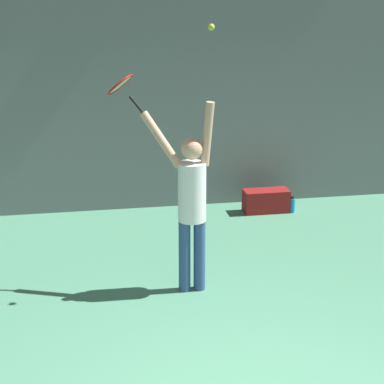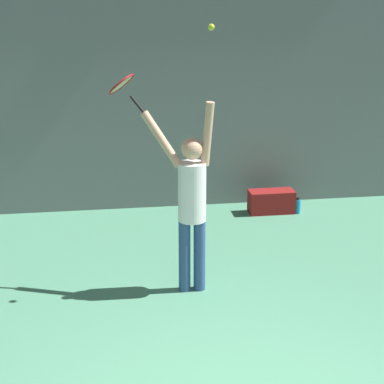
# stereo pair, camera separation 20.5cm
# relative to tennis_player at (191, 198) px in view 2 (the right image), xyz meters

# --- Properties ---
(back_wall) EXTENTS (18.00, 0.10, 5.00)m
(back_wall) POSITION_rel_tennis_player_xyz_m (0.04, 2.94, 1.42)
(back_wall) COLOR slate
(back_wall) RESTS_ON ground_plane
(tennis_player) EXTENTS (0.78, 0.49, 2.13)m
(tennis_player) POSITION_rel_tennis_player_xyz_m (0.00, 0.00, 0.00)
(tennis_player) COLOR #2D4C7F
(tennis_player) RESTS_ON ground_plane
(tennis_racket) EXTENTS (0.44, 0.42, 0.42)m
(tennis_racket) POSITION_rel_tennis_player_xyz_m (-0.68, 0.38, 1.17)
(tennis_racket) COLOR black
(tennis_ball) EXTENTS (0.07, 0.07, 0.07)m
(tennis_ball) POSITION_rel_tennis_player_xyz_m (0.19, -0.07, 1.80)
(tennis_ball) COLOR #CCDB2D
(water_bottle) EXTENTS (0.08, 0.08, 0.25)m
(water_bottle) POSITION_rel_tennis_player_xyz_m (1.92, 2.29, -0.97)
(water_bottle) COLOR #198CCC
(water_bottle) RESTS_ON ground_plane
(equipment_bag) EXTENTS (0.66, 0.29, 0.33)m
(equipment_bag) POSITION_rel_tennis_player_xyz_m (1.55, 2.39, -0.91)
(equipment_bag) COLOR maroon
(equipment_bag) RESTS_ON ground_plane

